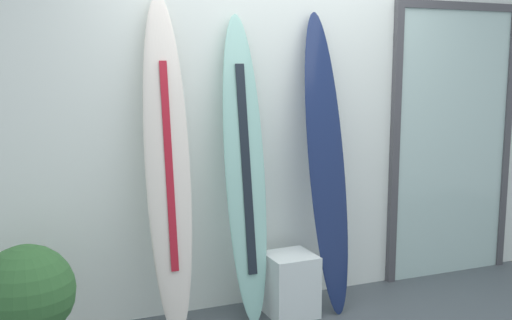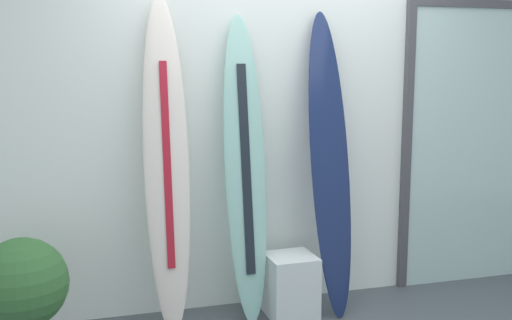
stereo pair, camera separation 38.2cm
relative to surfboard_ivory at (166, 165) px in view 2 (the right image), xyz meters
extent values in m
cube|color=white|center=(0.79, 0.32, 0.34)|extent=(7.20, 0.20, 2.80)
ellipsoid|color=silver|center=(0.00, 0.00, 0.00)|extent=(0.29, 0.39, 2.11)
cube|color=#AD1828|center=(0.00, -0.03, 0.01)|extent=(0.05, 0.21, 1.28)
ellipsoid|color=#8DC7BC|center=(0.51, 0.01, -0.05)|extent=(0.29, 0.38, 2.01)
cube|color=black|center=(0.51, -0.02, -0.05)|extent=(0.07, 0.23, 1.35)
cone|color=black|center=(0.51, -0.09, -0.88)|extent=(0.07, 0.09, 0.11)
ellipsoid|color=#17254F|center=(1.09, -0.03, -0.04)|extent=(0.30, 0.46, 2.04)
cube|color=white|center=(0.80, -0.08, -0.85)|extent=(0.32, 0.32, 0.42)
cube|color=silver|center=(2.35, 0.20, -0.01)|extent=(1.03, 0.02, 2.10)
cube|color=#47474C|center=(1.80, 0.20, -0.01)|extent=(0.06, 0.06, 2.10)
cube|color=#47474C|center=(2.35, 0.20, 1.07)|extent=(1.15, 0.06, 0.06)
sphere|color=#366A35|center=(-0.85, -0.34, -0.57)|extent=(0.50, 0.50, 0.50)
camera|label=1|loc=(-0.83, -3.54, 0.59)|focal=41.46mm
camera|label=2|loc=(-0.47, -3.67, 0.59)|focal=41.46mm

